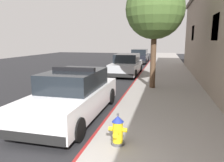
# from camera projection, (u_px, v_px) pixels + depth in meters

# --- Properties ---
(ground_plane) EXTENTS (33.23, 60.00, 0.20)m
(ground_plane) POSITION_uv_depth(u_px,v_px,m) (75.00, 80.00, 14.50)
(ground_plane) COLOR #232326
(sidewalk_pavement) EXTENTS (3.64, 60.00, 0.16)m
(sidewalk_pavement) POSITION_uv_depth(u_px,v_px,m) (166.00, 82.00, 13.05)
(sidewalk_pavement) COLOR gray
(sidewalk_pavement) RESTS_ON ground
(curb_painted_edge) EXTENTS (0.08, 60.00, 0.16)m
(curb_painted_edge) POSITION_uv_depth(u_px,v_px,m) (136.00, 80.00, 13.49)
(curb_painted_edge) COLOR maroon
(curb_painted_edge) RESTS_ON ground
(police_cruiser) EXTENTS (1.94, 4.84, 1.68)m
(police_cruiser) POSITION_uv_depth(u_px,v_px,m) (74.00, 95.00, 7.23)
(police_cruiser) COLOR white
(police_cruiser) RESTS_ON ground
(parked_car_silver_ahead) EXTENTS (1.94, 4.84, 1.56)m
(parked_car_silver_ahead) POSITION_uv_depth(u_px,v_px,m) (127.00, 65.00, 16.10)
(parked_car_silver_ahead) COLOR #B2B5BA
(parked_car_silver_ahead) RESTS_ON ground
(parked_car_dark_far) EXTENTS (1.94, 4.84, 1.56)m
(parked_car_dark_far) POSITION_uv_depth(u_px,v_px,m) (140.00, 56.00, 24.74)
(parked_car_dark_far) COLOR black
(parked_car_dark_far) RESTS_ON ground
(fire_hydrant) EXTENTS (0.44, 0.40, 0.76)m
(fire_hydrant) POSITION_uv_depth(u_px,v_px,m) (118.00, 130.00, 4.96)
(fire_hydrant) COLOR #4C4C51
(fire_hydrant) RESTS_ON sidewalk_pavement
(street_tree) EXTENTS (2.88, 2.88, 5.33)m
(street_tree) POSITION_uv_depth(u_px,v_px,m) (155.00, 10.00, 10.38)
(street_tree) COLOR brown
(street_tree) RESTS_ON sidewalk_pavement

